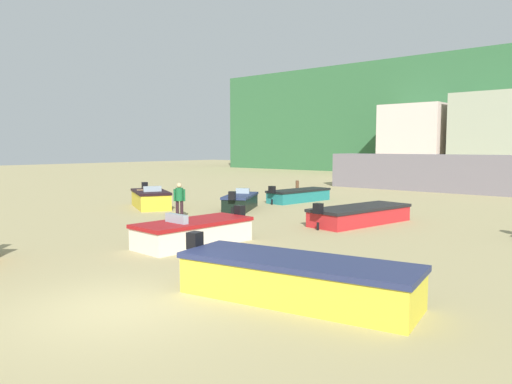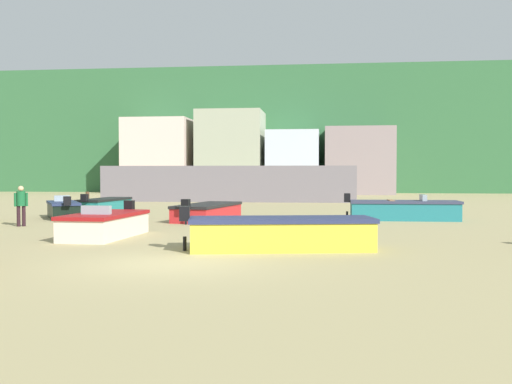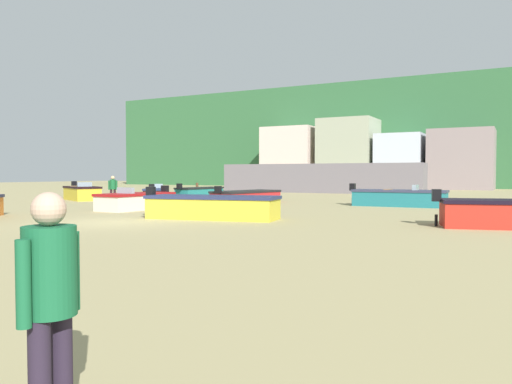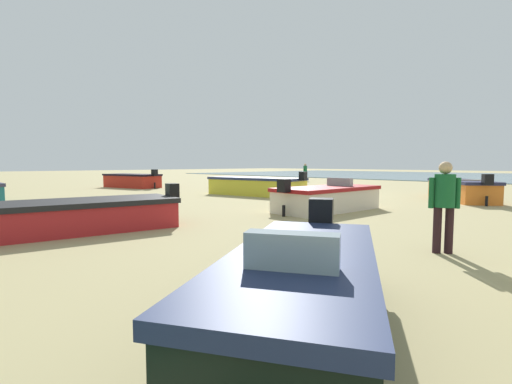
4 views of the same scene
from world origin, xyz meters
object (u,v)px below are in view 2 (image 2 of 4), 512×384
at_px(boat_yellow_7, 281,233).
at_px(boat_red_1, 208,212).
at_px(boat_black_3, 63,210).
at_px(boat_cream_0, 105,225).
at_px(beach_walker_foreground, 21,203).
at_px(boat_teal_6, 105,205).
at_px(mooring_post_near_water, 87,200).
at_px(boat_teal_2, 404,210).

bearing_deg(boat_yellow_7, boat_red_1, -168.32).
bearing_deg(boat_black_3, boat_red_1, -31.02).
height_order(boat_cream_0, boat_red_1, boat_cream_0).
bearing_deg(boat_red_1, boat_black_3, -171.43).
bearing_deg(beach_walker_foreground, boat_black_3, -126.43).
xyz_separation_m(boat_teal_6, beach_walker_foreground, (0.05, -9.13, 0.58)).
xyz_separation_m(mooring_post_near_water, beach_walker_foreground, (2.21, -11.94, 0.45)).
xyz_separation_m(boat_red_1, boat_black_3, (-6.94, 0.10, 0.03)).
height_order(boat_teal_2, boat_black_3, boat_teal_2).
relative_size(boat_black_3, boat_teal_6, 0.77).
bearing_deg(boat_cream_0, boat_black_3, -53.93).
xyz_separation_m(boat_black_3, boat_yellow_7, (11.03, -10.21, 0.05)).
relative_size(boat_teal_6, boat_yellow_7, 0.85).
distance_m(boat_black_3, boat_yellow_7, 15.03).
height_order(boat_yellow_7, mooring_post_near_water, boat_yellow_7).
bearing_deg(boat_yellow_7, boat_cream_0, -123.15).
xyz_separation_m(boat_red_1, beach_walker_foreground, (-6.76, -4.10, 0.58)).
height_order(boat_teal_2, boat_teal_6, boat_teal_2).
height_order(boat_teal_2, beach_walker_foreground, beach_walker_foreground).
distance_m(boat_cream_0, beach_walker_foreground, 5.97).
bearing_deg(boat_teal_2, boat_black_3, -87.66).
bearing_deg(beach_walker_foreground, boat_teal_6, -128.55).
bearing_deg(boat_red_1, beach_walker_foreground, -139.35).
relative_size(boat_teal_2, beach_walker_foreground, 3.16).
xyz_separation_m(boat_teal_6, mooring_post_near_water, (-2.16, 2.82, 0.13)).
bearing_deg(boat_black_3, boat_teal_6, 58.34).
distance_m(boat_teal_6, mooring_post_near_water, 3.55).
xyz_separation_m(boat_yellow_7, beach_walker_foreground, (-10.85, 6.01, 0.50)).
height_order(boat_cream_0, boat_yellow_7, boat_yellow_7).
bearing_deg(boat_teal_6, boat_cream_0, -63.33).
bearing_deg(boat_yellow_7, boat_black_3, -143.14).
bearing_deg(mooring_post_near_water, boat_teal_6, -52.54).
relative_size(boat_black_3, beach_walker_foreground, 2.19).
distance_m(boat_yellow_7, beach_walker_foreground, 12.41).
distance_m(boat_black_3, mooring_post_near_water, 8.00).
bearing_deg(boat_red_1, boat_cream_0, -94.92).
bearing_deg(mooring_post_near_water, boat_teal_2, -21.53).
bearing_deg(boat_teal_6, mooring_post_near_water, 132.99).
xyz_separation_m(boat_teal_2, boat_teal_6, (-15.66, 4.22, -0.08)).
relative_size(boat_teal_2, boat_yellow_7, 0.94).
distance_m(mooring_post_near_water, beach_walker_foreground, 12.15).
distance_m(boat_cream_0, boat_red_1, 7.82).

